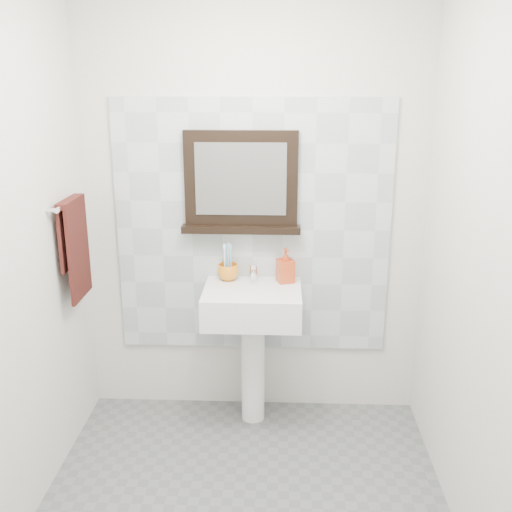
{
  "coord_description": "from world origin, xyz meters",
  "views": [
    {
      "loc": [
        0.16,
        -2.3,
        2.02
      ],
      "look_at": [
        0.04,
        0.55,
        1.15
      ],
      "focal_mm": 42.0,
      "sensor_mm": 36.0,
      "label": 1
    }
  ],
  "objects_px": {
    "pedestal_sink": "(252,318)",
    "hand_towel": "(74,241)",
    "soap_dispenser": "(285,265)",
    "toothbrush_cup": "(228,272)",
    "framed_mirror": "(241,184)"
  },
  "relations": [
    {
      "from": "pedestal_sink",
      "to": "soap_dispenser",
      "type": "xyz_separation_m",
      "value": [
        0.19,
        0.12,
        0.28
      ]
    },
    {
      "from": "pedestal_sink",
      "to": "framed_mirror",
      "type": "xyz_separation_m",
      "value": [
        -0.07,
        0.19,
        0.74
      ]
    },
    {
      "from": "toothbrush_cup",
      "to": "soap_dispenser",
      "type": "xyz_separation_m",
      "value": [
        0.34,
        -0.02,
        0.05
      ]
    },
    {
      "from": "pedestal_sink",
      "to": "toothbrush_cup",
      "type": "xyz_separation_m",
      "value": [
        -0.15,
        0.14,
        0.23
      ]
    },
    {
      "from": "hand_towel",
      "to": "toothbrush_cup",
      "type": "bearing_deg",
      "value": 18.48
    },
    {
      "from": "framed_mirror",
      "to": "hand_towel",
      "type": "xyz_separation_m",
      "value": [
        -0.88,
        -0.32,
        -0.26
      ]
    },
    {
      "from": "pedestal_sink",
      "to": "hand_towel",
      "type": "relative_size",
      "value": 1.75
    },
    {
      "from": "framed_mirror",
      "to": "hand_towel",
      "type": "height_order",
      "value": "framed_mirror"
    },
    {
      "from": "pedestal_sink",
      "to": "framed_mirror",
      "type": "distance_m",
      "value": 0.77
    },
    {
      "from": "soap_dispenser",
      "to": "toothbrush_cup",
      "type": "bearing_deg",
      "value": 157.2
    },
    {
      "from": "pedestal_sink",
      "to": "toothbrush_cup",
      "type": "bearing_deg",
      "value": 137.29
    },
    {
      "from": "toothbrush_cup",
      "to": "pedestal_sink",
      "type": "bearing_deg",
      "value": -42.71
    },
    {
      "from": "pedestal_sink",
      "to": "soap_dispenser",
      "type": "height_order",
      "value": "soap_dispenser"
    },
    {
      "from": "toothbrush_cup",
      "to": "hand_towel",
      "type": "distance_m",
      "value": 0.88
    },
    {
      "from": "soap_dispenser",
      "to": "hand_towel",
      "type": "xyz_separation_m",
      "value": [
        -1.14,
        -0.25,
        0.2
      ]
    }
  ]
}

